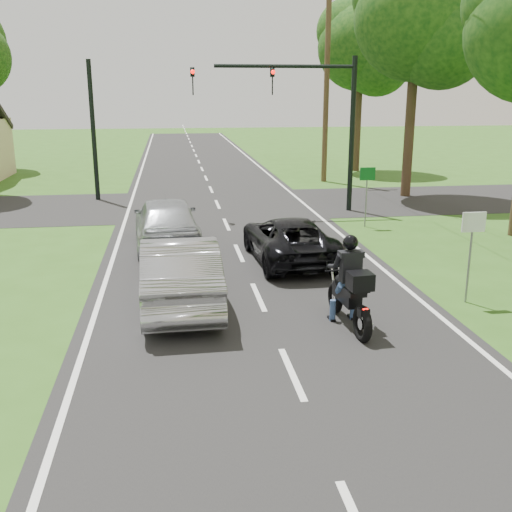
# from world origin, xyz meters

# --- Properties ---
(ground) EXTENTS (140.00, 140.00, 0.00)m
(ground) POSITION_xyz_m (0.00, 0.00, 0.00)
(ground) COLOR #2E5618
(ground) RESTS_ON ground
(road) EXTENTS (8.00, 100.00, 0.01)m
(road) POSITION_xyz_m (0.00, 10.00, 0.01)
(road) COLOR black
(road) RESTS_ON ground
(cross_road) EXTENTS (60.00, 7.00, 0.01)m
(cross_road) POSITION_xyz_m (0.00, 16.00, 0.01)
(cross_road) COLOR black
(cross_road) RESTS_ON ground
(motorcycle_rider) EXTENTS (0.65, 2.29, 1.97)m
(motorcycle_rider) POSITION_xyz_m (1.59, 1.93, 0.77)
(motorcycle_rider) COLOR black
(motorcycle_rider) RESTS_ON ground
(dark_suv) EXTENTS (2.33, 4.65, 1.26)m
(dark_suv) POSITION_xyz_m (1.33, 6.99, 0.64)
(dark_suv) COLOR black
(dark_suv) RESTS_ON road
(silver_sedan) EXTENTS (1.76, 4.80, 1.57)m
(silver_sedan) POSITION_xyz_m (-1.83, 3.78, 0.80)
(silver_sedan) COLOR #A7A7AC
(silver_sedan) RESTS_ON road
(silver_suv) EXTENTS (2.20, 4.86, 1.62)m
(silver_suv) POSITION_xyz_m (-2.12, 9.04, 0.82)
(silver_suv) COLOR #AFB3B7
(silver_suv) RESTS_ON road
(traffic_signal) EXTENTS (6.38, 0.44, 6.00)m
(traffic_signal) POSITION_xyz_m (3.34, 14.00, 4.14)
(traffic_signal) COLOR black
(traffic_signal) RESTS_ON ground
(signal_pole_far) EXTENTS (0.20, 0.20, 6.00)m
(signal_pole_far) POSITION_xyz_m (-5.20, 18.00, 3.00)
(signal_pole_far) COLOR black
(signal_pole_far) RESTS_ON ground
(utility_pole_far) EXTENTS (1.60, 0.28, 10.00)m
(utility_pole_far) POSITION_xyz_m (6.20, 22.00, 5.08)
(utility_pole_far) COLOR brown
(utility_pole_far) RESTS_ON ground
(sign_white) EXTENTS (0.55, 0.07, 2.12)m
(sign_white) POSITION_xyz_m (4.70, 2.98, 1.60)
(sign_white) COLOR slate
(sign_white) RESTS_ON ground
(sign_green) EXTENTS (0.55, 0.07, 2.12)m
(sign_green) POSITION_xyz_m (4.90, 10.98, 1.60)
(sign_green) COLOR slate
(sign_green) RESTS_ON ground
(tree_row_d) EXTENTS (5.76, 5.58, 10.45)m
(tree_row_d) POSITION_xyz_m (9.10, 16.76, 7.43)
(tree_row_d) COLOR #332316
(tree_row_d) RESTS_ON ground
(tree_row_e) EXTENTS (5.28, 5.12, 9.61)m
(tree_row_e) POSITION_xyz_m (9.48, 25.78, 6.83)
(tree_row_e) COLOR #332316
(tree_row_e) RESTS_ON ground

